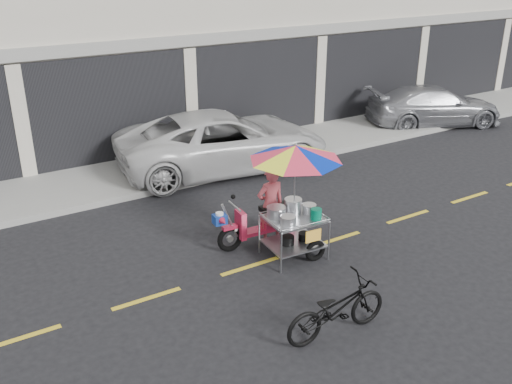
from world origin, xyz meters
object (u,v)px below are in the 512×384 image
white_pickup (223,141)px  food_vendor_rig (285,183)px  silver_pickup (434,106)px  near_bicycle (336,309)px

white_pickup → food_vendor_rig: (-1.15, -4.49, 0.62)m
silver_pickup → white_pickup: bearing=111.2°
silver_pickup → near_bicycle: 12.10m
white_pickup → silver_pickup: size_ratio=1.25×
white_pickup → food_vendor_rig: bearing=174.0°
white_pickup → near_bicycle: bearing=172.7°
silver_pickup → food_vendor_rig: food_vendor_rig is taller
near_bicycle → food_vendor_rig: size_ratio=0.77×
silver_pickup → food_vendor_rig: 10.08m
near_bicycle → food_vendor_rig: food_vendor_rig is taller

